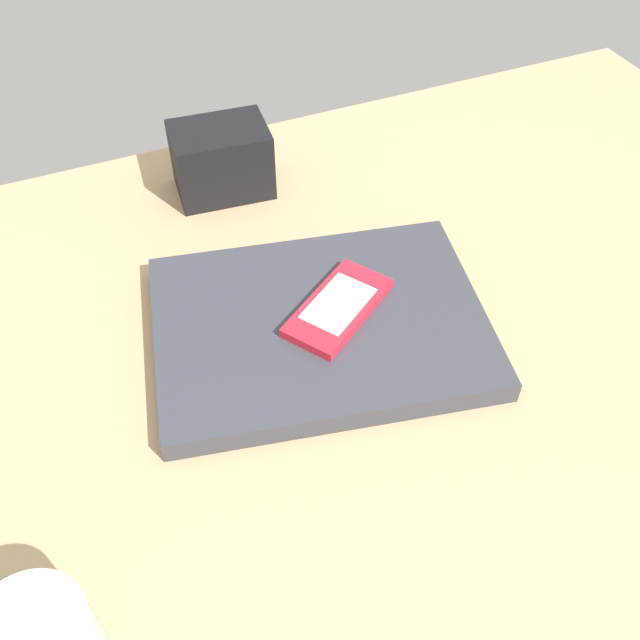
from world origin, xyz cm
name	(u,v)px	position (x,y,z in cm)	size (l,w,h in cm)	color
desk_surface	(379,338)	(0.00, 0.00, 1.50)	(120.00, 80.00, 3.00)	tan
laptop_closed	(320,326)	(5.86, -1.74, 4.19)	(32.28, 23.90, 2.38)	#33353D
cell_phone_on_laptop	(338,307)	(3.87, -1.83, 5.92)	(13.18, 11.53, 1.14)	red
desk_organizer	(222,160)	(7.23, -28.47, 7.18)	(11.21, 7.90, 8.37)	black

